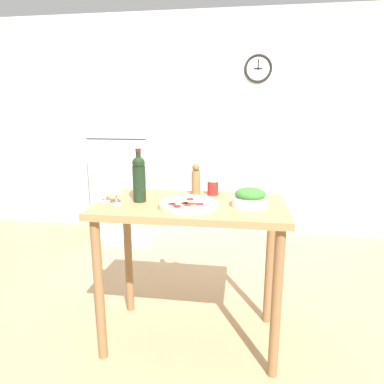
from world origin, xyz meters
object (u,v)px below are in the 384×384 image
(wine_bottle, at_px, (139,178))
(homemade_pizza, at_px, (188,204))
(salt_canister, at_px, (213,187))
(wine_glass_near, at_px, (116,191))
(salad_bowl, at_px, (250,198))
(wine_glass_far, at_px, (105,188))
(pepper_mill, at_px, (196,180))
(refrigerator, at_px, (128,168))

(wine_bottle, relative_size, homemade_pizza, 0.93)
(homemade_pizza, height_order, salt_canister, salt_canister)
(wine_glass_near, height_order, homemade_pizza, wine_glass_near)
(homemade_pizza, bearing_deg, salad_bowl, 10.28)
(wine_glass_near, distance_m, wine_glass_far, 0.10)
(salad_bowl, height_order, homemade_pizza, salad_bowl)
(wine_bottle, relative_size, salt_canister, 3.14)
(pepper_mill, bearing_deg, salt_canister, 9.26)
(wine_bottle, bearing_deg, wine_glass_far, -169.10)
(wine_bottle, xyz_separation_m, pepper_mill, (0.32, 0.22, -0.05))
(homemade_pizza, distance_m, salt_canister, 0.34)
(refrigerator, distance_m, salt_canister, 1.94)
(wine_bottle, bearing_deg, pepper_mill, 34.86)
(wine_glass_near, xyz_separation_m, salt_canister, (0.55, 0.32, -0.03))
(wine_glass_far, distance_m, salad_bowl, 0.88)
(refrigerator, height_order, salad_bowl, refrigerator)
(salad_bowl, xyz_separation_m, salt_canister, (-0.24, 0.26, 0.00))
(wine_glass_near, bearing_deg, homemade_pizza, 0.12)
(salad_bowl, bearing_deg, wine_glass_near, -175.29)
(wine_glass_near, bearing_deg, salt_canister, 30.53)
(pepper_mill, bearing_deg, wine_bottle, -145.14)
(refrigerator, bearing_deg, homemade_pizza, -61.77)
(salad_bowl, bearing_deg, pepper_mill, 145.81)
(homemade_pizza, bearing_deg, wine_glass_near, -179.88)
(wine_glass_near, relative_size, salt_canister, 1.16)
(wine_glass_far, distance_m, homemade_pizza, 0.53)
(salad_bowl, bearing_deg, wine_bottle, 178.30)
(refrigerator, distance_m, salad_bowl, 2.29)
(refrigerator, bearing_deg, wine_glass_far, -75.18)
(wine_glass_near, relative_size, pepper_mill, 0.57)
(wine_bottle, bearing_deg, homemade_pizza, -14.83)
(refrigerator, distance_m, wine_glass_far, 1.92)
(refrigerator, distance_m, wine_glass_near, 1.99)
(wine_glass_far, xyz_separation_m, homemade_pizza, (0.53, -0.04, -0.07))
(salt_canister, bearing_deg, pepper_mill, -170.74)
(pepper_mill, relative_size, homemade_pizza, 0.60)
(salad_bowl, bearing_deg, wine_glass_far, -178.68)
(wine_glass_far, height_order, salt_canister, wine_glass_far)
(pepper_mill, height_order, salad_bowl, pepper_mill)
(wine_glass_near, bearing_deg, wine_glass_far, 153.42)
(wine_bottle, distance_m, pepper_mill, 0.39)
(pepper_mill, distance_m, salad_bowl, 0.43)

